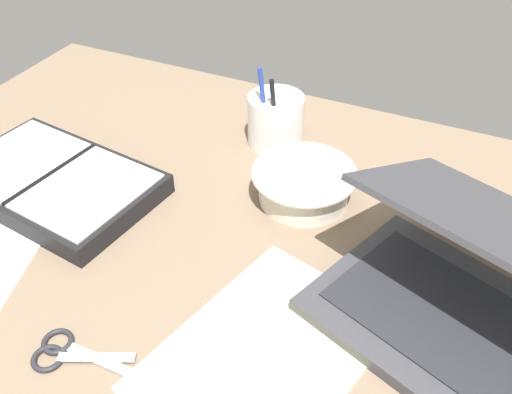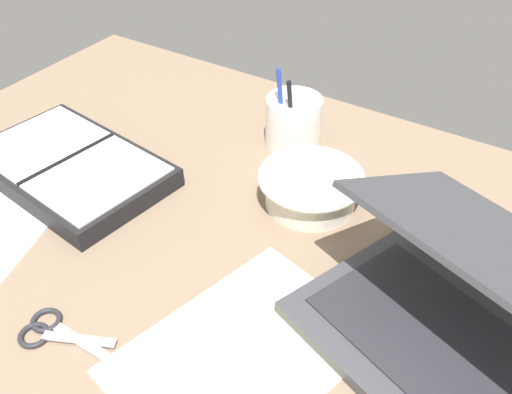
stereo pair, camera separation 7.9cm
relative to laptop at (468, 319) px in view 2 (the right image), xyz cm
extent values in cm
cube|color=#75604C|center=(-29.23, -3.83, -6.09)|extent=(140.00, 100.00, 2.00)
cube|color=#38383D|center=(-0.91, -2.42, -4.19)|extent=(40.96, 34.13, 1.80)
cube|color=#232328|center=(-0.91, -2.42, -3.17)|extent=(34.73, 26.54, 0.24)
cube|color=#38383D|center=(1.70, 4.54, 7.58)|extent=(40.51, 32.92, 9.20)
cube|color=silver|center=(1.55, 4.12, 7.41)|extent=(37.06, 29.73, 7.91)
cylinder|color=silver|center=(-27.88, 14.50, -2.59)|extent=(14.02, 14.02, 5.01)
torus|color=silver|center=(-27.88, 14.50, -0.08)|extent=(16.50, 16.50, 1.32)
cylinder|color=white|center=(-38.31, 27.52, -0.54)|extent=(9.79, 9.79, 9.10)
cylinder|color=black|center=(-37.46, 24.97, 2.29)|extent=(2.01, 1.20, 12.81)
cylinder|color=#233899|center=(-39.46, 25.09, 2.93)|extent=(3.01, 1.85, 14.02)
cube|color=black|center=(-64.64, -0.41, -3.44)|extent=(34.77, 24.49, 3.31)
cube|color=silver|center=(-72.36, 0.61, -1.63)|extent=(17.26, 20.25, 0.30)
cube|color=silver|center=(-56.91, -1.44, -1.63)|extent=(17.26, 20.25, 0.30)
cube|color=black|center=(-64.64, -0.41, -1.48)|extent=(3.22, 18.39, 0.30)
cube|color=#B7B7BC|center=(-38.84, -23.80, -4.49)|extent=(8.74, 4.81, 0.30)
cube|color=#B7B7BC|center=(-38.84, -23.80, -4.79)|extent=(9.05, 1.24, 0.30)
torus|color=#232328|center=(-44.13, -26.19, -4.79)|extent=(3.90, 3.90, 0.70)
torus|color=#232328|center=(-44.65, -23.83, -4.79)|extent=(3.90, 3.90, 0.70)
cube|color=#F4EFB2|center=(-21.36, -14.46, -5.01)|extent=(27.60, 33.96, 0.16)
camera|label=1|loc=(-5.15, -52.12, 51.96)|focal=40.00mm
camera|label=2|loc=(1.82, -48.32, 51.96)|focal=40.00mm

